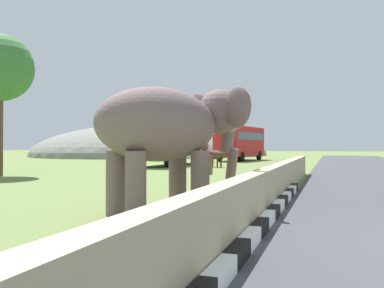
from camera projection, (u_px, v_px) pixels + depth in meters
striped_curb at (255, 233)px, 6.66m from camera, size 16.20×0.20×0.24m
barrier_parapet at (260, 194)px, 8.98m from camera, size 28.00×0.36×1.00m
elephant at (172, 127)px, 9.48m from camera, size 3.95×3.57×3.01m
person_handler at (204, 170)px, 10.45m from camera, size 0.44×0.54×1.66m
bus_white at (170, 139)px, 32.46m from camera, size 9.84×2.65×3.50m
bus_red at (240, 141)px, 42.42m from camera, size 8.76×3.73×3.50m
cow_near at (215, 155)px, 29.33m from camera, size 1.36×1.82×1.23m
tree_distant at (0, 69)px, 21.39m from camera, size 3.52×3.52×7.44m
hill_east at (157, 155)px, 67.50m from camera, size 44.87×35.90×10.12m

